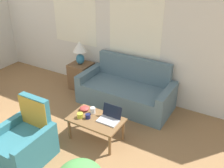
{
  "coord_description": "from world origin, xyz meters",
  "views": [
    {
      "loc": [
        2.75,
        -0.44,
        2.83
      ],
      "look_at": [
        0.75,
        2.95,
        0.75
      ],
      "focal_mm": 42.0,
      "sensor_mm": 36.0,
      "label": 1
    }
  ],
  "objects_px": {
    "cup_navy": "(88,116)",
    "snack_bowl": "(84,108)",
    "cup_yellow": "(80,115)",
    "cup_white": "(93,110)",
    "armchair": "(25,143)",
    "coffee_table": "(96,121)",
    "laptop": "(110,117)",
    "table_lamp": "(80,50)",
    "couch": "(127,92)"
  },
  "relations": [
    {
      "from": "cup_navy",
      "to": "snack_bowl",
      "type": "relative_size",
      "value": 0.51
    },
    {
      "from": "snack_bowl",
      "to": "cup_navy",
      "type": "bearing_deg",
      "value": -40.93
    },
    {
      "from": "cup_navy",
      "to": "cup_yellow",
      "type": "height_order",
      "value": "cup_yellow"
    },
    {
      "from": "snack_bowl",
      "to": "cup_white",
      "type": "bearing_deg",
      "value": 0.28
    },
    {
      "from": "armchair",
      "to": "cup_white",
      "type": "distance_m",
      "value": 1.14
    },
    {
      "from": "coffee_table",
      "to": "laptop",
      "type": "xyz_separation_m",
      "value": [
        0.21,
        0.09,
        0.1
      ]
    },
    {
      "from": "coffee_table",
      "to": "cup_yellow",
      "type": "relative_size",
      "value": 8.9
    },
    {
      "from": "laptop",
      "to": "cup_navy",
      "type": "xyz_separation_m",
      "value": [
        -0.32,
        -0.14,
        -0.01
      ]
    },
    {
      "from": "cup_navy",
      "to": "table_lamp",
      "type": "bearing_deg",
      "value": 129.99
    },
    {
      "from": "table_lamp",
      "to": "cup_white",
      "type": "height_order",
      "value": "table_lamp"
    },
    {
      "from": "couch",
      "to": "cup_yellow",
      "type": "xyz_separation_m",
      "value": [
        -0.15,
        -1.32,
        0.17
      ]
    },
    {
      "from": "table_lamp",
      "to": "laptop",
      "type": "xyz_separation_m",
      "value": [
        1.48,
        -1.25,
        -0.44
      ]
    },
    {
      "from": "couch",
      "to": "table_lamp",
      "type": "height_order",
      "value": "table_lamp"
    },
    {
      "from": "couch",
      "to": "cup_yellow",
      "type": "relative_size",
      "value": 18.8
    },
    {
      "from": "table_lamp",
      "to": "snack_bowl",
      "type": "bearing_deg",
      "value": -51.43
    },
    {
      "from": "table_lamp",
      "to": "cup_white",
      "type": "relative_size",
      "value": 4.92
    },
    {
      "from": "armchair",
      "to": "laptop",
      "type": "xyz_separation_m",
      "value": [
        0.87,
        0.97,
        0.18
      ]
    },
    {
      "from": "laptop",
      "to": "cup_yellow",
      "type": "bearing_deg",
      "value": -157.46
    },
    {
      "from": "couch",
      "to": "coffee_table",
      "type": "height_order",
      "value": "couch"
    },
    {
      "from": "table_lamp",
      "to": "cup_navy",
      "type": "relative_size",
      "value": 6.17
    },
    {
      "from": "table_lamp",
      "to": "coffee_table",
      "type": "distance_m",
      "value": 1.92
    },
    {
      "from": "cup_navy",
      "to": "snack_bowl",
      "type": "height_order",
      "value": "cup_navy"
    },
    {
      "from": "cup_white",
      "to": "laptop",
      "type": "bearing_deg",
      "value": -4.51
    },
    {
      "from": "laptop",
      "to": "cup_navy",
      "type": "bearing_deg",
      "value": -157.2
    },
    {
      "from": "armchair",
      "to": "cup_yellow",
      "type": "bearing_deg",
      "value": 61.55
    },
    {
      "from": "laptop",
      "to": "cup_white",
      "type": "height_order",
      "value": "laptop"
    },
    {
      "from": "cup_yellow",
      "to": "snack_bowl",
      "type": "height_order",
      "value": "cup_yellow"
    },
    {
      "from": "laptop",
      "to": "armchair",
      "type": "bearing_deg",
      "value": -131.77
    },
    {
      "from": "cup_navy",
      "to": "cup_white",
      "type": "height_order",
      "value": "cup_white"
    },
    {
      "from": "couch",
      "to": "cup_white",
      "type": "height_order",
      "value": "couch"
    },
    {
      "from": "armchair",
      "to": "cup_white",
      "type": "relative_size",
      "value": 8.83
    },
    {
      "from": "coffee_table",
      "to": "cup_yellow",
      "type": "distance_m",
      "value": 0.27
    },
    {
      "from": "armchair",
      "to": "cup_navy",
      "type": "xyz_separation_m",
      "value": [
        0.55,
        0.84,
        0.17
      ]
    },
    {
      "from": "coffee_table",
      "to": "cup_white",
      "type": "height_order",
      "value": "cup_white"
    },
    {
      "from": "laptop",
      "to": "cup_yellow",
      "type": "relative_size",
      "value": 3.35
    },
    {
      "from": "armchair",
      "to": "coffee_table",
      "type": "relative_size",
      "value": 1.05
    },
    {
      "from": "laptop",
      "to": "cup_navy",
      "type": "height_order",
      "value": "laptop"
    },
    {
      "from": "cup_navy",
      "to": "couch",
      "type": "bearing_deg",
      "value": 88.56
    },
    {
      "from": "couch",
      "to": "laptop",
      "type": "bearing_deg",
      "value": -75.77
    },
    {
      "from": "table_lamp",
      "to": "cup_yellow",
      "type": "xyz_separation_m",
      "value": [
        1.04,
        -1.43,
        -0.45
      ]
    },
    {
      "from": "coffee_table",
      "to": "cup_navy",
      "type": "distance_m",
      "value": 0.15
    },
    {
      "from": "cup_yellow",
      "to": "cup_white",
      "type": "relative_size",
      "value": 0.94
    },
    {
      "from": "table_lamp",
      "to": "cup_white",
      "type": "xyz_separation_m",
      "value": [
        1.14,
        -1.22,
        -0.43
      ]
    },
    {
      "from": "snack_bowl",
      "to": "laptop",
      "type": "bearing_deg",
      "value": -2.9
    },
    {
      "from": "table_lamp",
      "to": "snack_bowl",
      "type": "relative_size",
      "value": 3.13
    },
    {
      "from": "coffee_table",
      "to": "snack_bowl",
      "type": "xyz_separation_m",
      "value": [
        -0.3,
        0.11,
        0.08
      ]
    },
    {
      "from": "cup_white",
      "to": "coffee_table",
      "type": "bearing_deg",
      "value": -40.31
    },
    {
      "from": "coffee_table",
      "to": "laptop",
      "type": "distance_m",
      "value": 0.24
    },
    {
      "from": "table_lamp",
      "to": "laptop",
      "type": "height_order",
      "value": "table_lamp"
    },
    {
      "from": "cup_yellow",
      "to": "armchair",
      "type": "bearing_deg",
      "value": -118.45
    }
  ]
}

